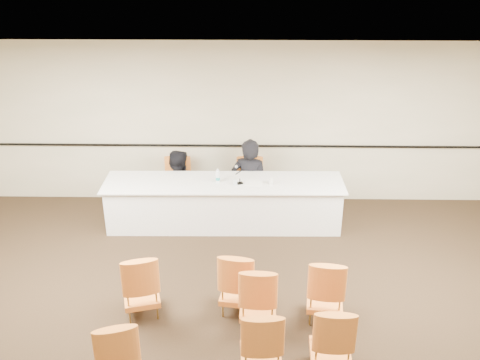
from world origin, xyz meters
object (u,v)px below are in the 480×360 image
object	(u,v)px
panelist_second	(178,192)
water_bottle	(218,176)
aud_chair_front_left	(140,283)
aud_chair_front_right	(326,288)
microphone	(240,176)
aud_chair_back_left	(118,351)
drinking_glass	(235,182)
aud_chair_back_mid	(261,340)
panel_table	(224,204)
panelist_second_chair	(177,185)
aud_chair_extra	(258,296)
aud_chair_back_right	(331,337)
coffee_cup	(271,181)
panelist_main	(250,187)
panelist_main_chair	(250,185)
aud_chair_front_mid	(239,281)

from	to	relation	value
panelist_second	water_bottle	size ratio (longest dim) A/B	6.80
water_bottle	aud_chair_front_left	xyz separation A→B (m)	(-0.89, -2.41, -0.46)
water_bottle	aud_chair_front_right	size ratio (longest dim) A/B	0.25
microphone	aud_chair_back_left	world-z (taller)	microphone
panelist_second	drinking_glass	xyz separation A→B (m)	(1.08, -0.69, 0.53)
aud_chair_back_mid	panel_table	bearing A→B (deg)	96.49
water_bottle	aud_chair_back_mid	xyz separation A→B (m)	(0.67, -3.47, -0.46)
panelist_second_chair	aud_chair_extra	bearing A→B (deg)	-66.81
aud_chair_back_mid	aud_chair_back_right	xyz separation A→B (m)	(0.80, 0.07, 0.00)
aud_chair_back_left	water_bottle	bearing A→B (deg)	60.18
panelist_second	coffee_cup	size ratio (longest dim) A/B	14.03
panelist_main	aud_chair_back_right	distance (m)	4.10
aud_chair_front_right	aud_chair_back_right	distance (m)	0.92
panelist_main	aud_chair_front_left	world-z (taller)	panelist_main
panel_table	microphone	distance (m)	0.62
drinking_glass	aud_chair_extra	world-z (taller)	aud_chair_extra
panelist_main_chair	aud_chair_back_mid	xyz separation A→B (m)	(0.13, -4.06, 0.00)
coffee_cup	aud_chair_front_mid	xyz separation A→B (m)	(-0.50, -2.26, -0.40)
panelist_second_chair	microphone	size ratio (longest dim) A/B	3.32
panelist_main	aud_chair_front_left	size ratio (longest dim) A/B	1.97
panelist_main_chair	aud_chair_back_left	xyz separation A→B (m)	(-1.45, -4.26, 0.00)
microphone	aud_chair_back_right	bearing A→B (deg)	-95.95
aud_chair_back_mid	water_bottle	bearing A→B (deg)	98.07
water_bottle	aud_chair_extra	world-z (taller)	water_bottle
panel_table	aud_chair_back_mid	bearing A→B (deg)	-81.29
aud_chair_back_right	aud_chair_extra	distance (m)	1.11
panelist_second	drinking_glass	bearing A→B (deg)	149.03
aud_chair_back_right	aud_chair_back_left	bearing A→B (deg)	-170.92
panelist_main	panelist_main_chair	bearing A→B (deg)	-167.66
aud_chair_front_left	aud_chair_extra	world-z (taller)	same
panelist_second_chair	panelist_second	bearing A→B (deg)	0.00
drinking_glass	aud_chair_extra	size ratio (longest dim) A/B	0.11
aud_chair_back_left	panelist_main	bearing A→B (deg)	55.35
aud_chair_back_right	panelist_main	bearing A→B (deg)	105.86
panel_table	panelist_main_chair	distance (m)	0.74
aud_chair_back_mid	aud_chair_back_right	size ratio (longest dim) A/B	1.00
panelist_second	aud_chair_back_mid	xyz separation A→B (m)	(1.45, -4.05, 0.14)
panelist_second	panelist_second_chair	bearing A→B (deg)	-0.00
water_bottle	drinking_glass	distance (m)	0.32
aud_chair_front_right	water_bottle	bearing A→B (deg)	129.00
panelist_main_chair	aud_chair_front_right	size ratio (longest dim) A/B	1.00
aud_chair_front_left	aud_chair_extra	bearing A→B (deg)	-23.66
panelist_main_chair	coffee_cup	size ratio (longest dim) A/B	8.14
aud_chair_back_left	aud_chair_back_right	xyz separation A→B (m)	(2.39, 0.27, 0.00)
panel_table	aud_chair_front_mid	xyz separation A→B (m)	(0.30, -2.34, 0.07)
coffee_cup	panelist_main	bearing A→B (deg)	117.92
panelist_second	aud_chair_front_mid	world-z (taller)	panelist_second
panelist_main_chair	aud_chair_back_left	distance (m)	4.50
aud_chair_back_mid	aud_chair_extra	xyz separation A→B (m)	(-0.02, 0.82, 0.00)
water_bottle	aud_chair_front_mid	world-z (taller)	water_bottle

